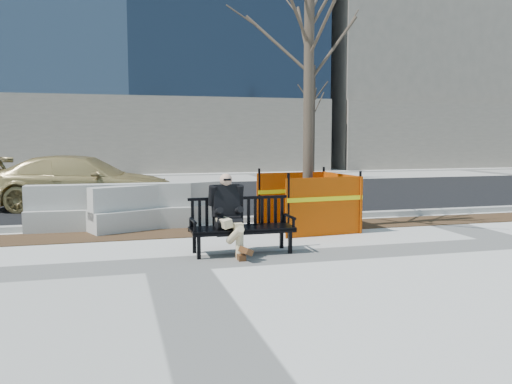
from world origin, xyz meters
TOP-DOWN VIEW (x-y plane):
  - ground at (0.00, 0.00)m, footprint 120.00×120.00m
  - mulch_strip at (0.00, 2.60)m, footprint 40.00×1.20m
  - asphalt_street at (0.00, 8.80)m, footprint 60.00×10.40m
  - curb at (0.00, 3.55)m, footprint 60.00×0.25m
  - bench at (1.15, 0.43)m, footprint 1.75×0.64m
  - seated_man at (0.92, 0.47)m, footprint 0.57×0.95m
  - tree_fence at (3.01, 2.31)m, footprint 2.71×2.71m
  - sedan at (-1.65, 6.83)m, footprint 5.20×2.96m
  - jersey_barrier_left at (-0.95, 3.42)m, footprint 3.35×0.79m
  - jersey_barrier_right at (0.18, 3.45)m, footprint 3.26×1.79m
  - far_tree_right at (7.87, 14.61)m, footprint 2.25×2.25m

SIDE VIEW (x-z plane):
  - ground at x=0.00m, z-range 0.00..0.00m
  - bench at x=1.15m, z-range -0.47..0.47m
  - seated_man at x=0.92m, z-range -0.66..0.66m
  - tree_fence at x=3.01m, z-range -3.11..3.11m
  - sedan at x=-1.65m, z-range -0.71..0.71m
  - jersey_barrier_left at x=-0.95m, z-range -0.48..0.48m
  - jersey_barrier_right at x=0.18m, z-range -0.47..0.47m
  - far_tree_right at x=7.87m, z-range -2.75..2.75m
  - asphalt_street at x=0.00m, z-range 0.00..0.01m
  - mulch_strip at x=0.00m, z-range -0.01..0.01m
  - curb at x=0.00m, z-range 0.00..0.12m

